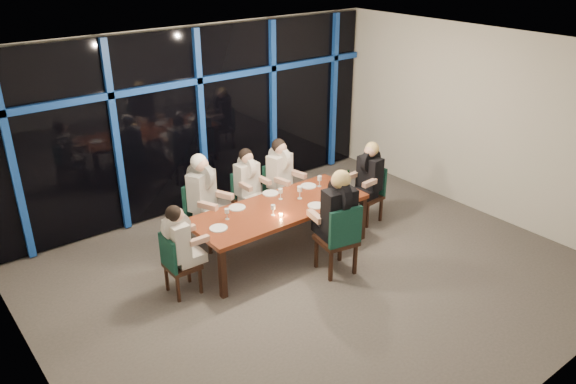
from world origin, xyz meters
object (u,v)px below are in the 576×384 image
at_px(chair_far_mid, 246,196).
at_px(diner_far_mid, 248,177).
at_px(wine_bottle, 348,183).
at_px(diner_end_right, 369,171).
at_px(chair_near_mid, 340,237).
at_px(dining_table, 279,211).
at_px(chair_end_right, 370,191).
at_px(water_pitcher, 332,191).
at_px(chair_far_right, 278,188).
at_px(diner_end_left, 179,236).
at_px(diner_far_left, 204,188).
at_px(diner_near_mid, 338,206).
at_px(chair_end_left, 176,262).
at_px(chair_far_left, 201,211).
at_px(diner_far_right, 281,168).

relative_size(chair_far_mid, diner_far_mid, 1.03).
bearing_deg(chair_far_mid, wine_bottle, -53.81).
bearing_deg(diner_end_right, chair_near_mid, -62.68).
distance_m(dining_table, chair_end_right, 1.81).
distance_m(chair_far_mid, water_pitcher, 1.50).
bearing_deg(chair_far_right, water_pitcher, -93.81).
distance_m(chair_end_right, diner_end_left, 3.40).
distance_m(diner_far_mid, wine_bottle, 1.55).
relative_size(chair_near_mid, diner_end_left, 1.24).
bearing_deg(diner_far_left, chair_end_right, -43.40).
xyz_separation_m(chair_far_mid, chair_end_right, (1.65, -1.12, 0.02)).
bearing_deg(chair_end_right, diner_far_left, -114.38).
bearing_deg(water_pitcher, diner_near_mid, -127.56).
bearing_deg(chair_end_left, diner_near_mid, -112.34).
bearing_deg(chair_far_left, diner_far_mid, -19.57).
height_order(chair_end_right, diner_end_right, diner_end_right).
distance_m(chair_end_left, diner_far_left, 1.36).
xyz_separation_m(chair_near_mid, diner_far_left, (-1.02, 1.80, 0.36)).
relative_size(chair_far_mid, diner_end_left, 1.05).
distance_m(diner_end_left, wine_bottle, 2.72).
distance_m(chair_far_mid, wine_bottle, 1.66).
distance_m(chair_end_right, wine_bottle, 0.78).
bearing_deg(wine_bottle, chair_end_right, 13.33).
distance_m(chair_end_left, water_pitcher, 2.49).
height_order(chair_end_right, diner_near_mid, diner_near_mid).
bearing_deg(diner_end_right, chair_far_mid, -130.23).
height_order(dining_table, chair_far_left, chair_far_left).
relative_size(diner_end_right, wine_bottle, 2.62).
xyz_separation_m(chair_far_mid, wine_bottle, (0.98, -1.27, 0.39)).
bearing_deg(diner_far_right, diner_near_mid, -112.43).
height_order(diner_far_right, diner_near_mid, diner_near_mid).
height_order(wine_bottle, water_pitcher, wine_bottle).
distance_m(dining_table, diner_end_left, 1.59).
xyz_separation_m(chair_end_left, chair_end_right, (3.46, -0.03, 0.03)).
bearing_deg(chair_end_right, water_pitcher, -84.42).
bearing_deg(wine_bottle, chair_end_left, 176.13).
distance_m(dining_table, wine_bottle, 1.16).
distance_m(diner_far_left, diner_end_right, 2.61).
bearing_deg(diner_far_left, diner_end_left, -158.59).
xyz_separation_m(chair_end_left, diner_far_mid, (1.81, 1.01, 0.36)).
bearing_deg(diner_far_right, chair_end_left, -170.27).
bearing_deg(diner_end_right, diner_end_left, -95.38).
bearing_deg(wine_bottle, chair_far_mid, 127.67).
relative_size(chair_end_right, chair_near_mid, 0.88).
relative_size(chair_end_left, diner_end_left, 1.03).
bearing_deg(diner_far_mid, wine_bottle, -52.18).
bearing_deg(dining_table, chair_end_left, -179.23).
bearing_deg(diner_end_right, diner_far_right, -135.35).
distance_m(chair_end_left, diner_far_right, 2.52).
relative_size(chair_far_mid, diner_near_mid, 0.87).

